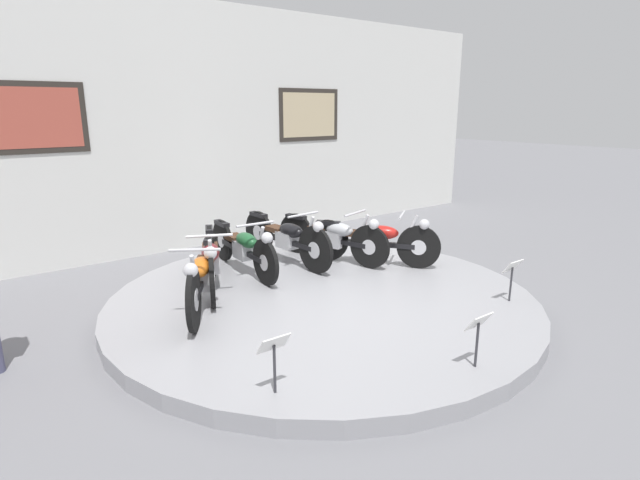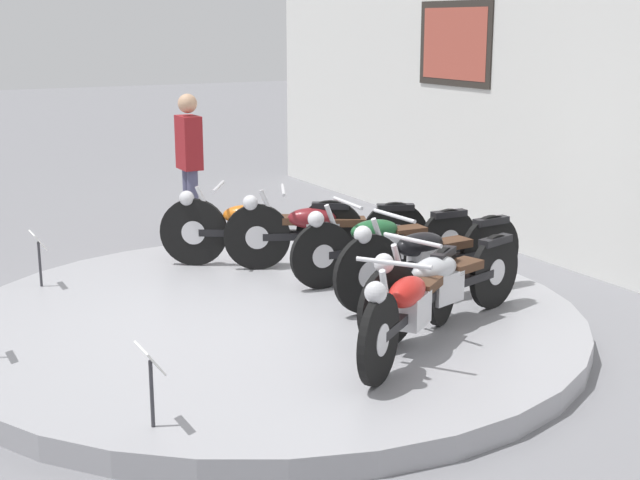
{
  "view_description": "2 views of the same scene",
  "coord_description": "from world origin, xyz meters",
  "px_view_note": "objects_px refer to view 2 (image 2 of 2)",
  "views": [
    {
      "loc": [
        -3.53,
        -4.62,
        2.42
      ],
      "look_at": [
        0.2,
        0.31,
        0.77
      ],
      "focal_mm": 28.0,
      "sensor_mm": 36.0,
      "label": 1
    },
    {
      "loc": [
        6.44,
        -2.95,
        2.52
      ],
      "look_at": [
        0.2,
        0.37,
        0.79
      ],
      "focal_mm": 50.0,
      "sensor_mm": 36.0,
      "label": 2
    }
  ],
  "objects_px": {
    "motorcycle_maroon": "(322,229)",
    "info_placard_front_left": "(39,247)",
    "motorcycle_black": "(428,256)",
    "visitor_standing": "(189,157)",
    "motorcycle_red": "(411,303)",
    "motorcycle_green": "(383,241)",
    "info_placard_front_right": "(151,369)",
    "motorcycle_orange": "(258,227)",
    "motorcycle_silver": "(442,281)"
  },
  "relations": [
    {
      "from": "motorcycle_maroon",
      "to": "info_placard_front_left",
      "type": "distance_m",
      "value": 2.65
    },
    {
      "from": "motorcycle_black",
      "to": "visitor_standing",
      "type": "bearing_deg",
      "value": -169.0
    },
    {
      "from": "motorcycle_red",
      "to": "visitor_standing",
      "type": "height_order",
      "value": "visitor_standing"
    },
    {
      "from": "info_placard_front_left",
      "to": "motorcycle_green",
      "type": "bearing_deg",
      "value": 65.76
    },
    {
      "from": "info_placard_front_right",
      "to": "visitor_standing",
      "type": "xyz_separation_m",
      "value": [
        -5.14,
        2.12,
        0.44
      ]
    },
    {
      "from": "motorcycle_black",
      "to": "motorcycle_maroon",
      "type": "bearing_deg",
      "value": -167.26
    },
    {
      "from": "motorcycle_maroon",
      "to": "motorcycle_red",
      "type": "bearing_deg",
      "value": -12.71
    },
    {
      "from": "motorcycle_maroon",
      "to": "motorcycle_green",
      "type": "distance_m",
      "value": 0.7
    },
    {
      "from": "motorcycle_black",
      "to": "info_placard_front_right",
      "type": "height_order",
      "value": "motorcycle_black"
    },
    {
      "from": "motorcycle_orange",
      "to": "motorcycle_red",
      "type": "bearing_deg",
      "value": -0.02
    },
    {
      "from": "motorcycle_orange",
      "to": "motorcycle_maroon",
      "type": "xyz_separation_m",
      "value": [
        0.35,
        0.53,
        -0.01
      ]
    },
    {
      "from": "motorcycle_orange",
      "to": "info_placard_front_left",
      "type": "relative_size",
      "value": 3.4
    },
    {
      "from": "motorcycle_red",
      "to": "motorcycle_black",
      "type": "bearing_deg",
      "value": 139.83
    },
    {
      "from": "visitor_standing",
      "to": "motorcycle_orange",
      "type": "bearing_deg",
      "value": -2.31
    },
    {
      "from": "motorcycle_green",
      "to": "motorcycle_black",
      "type": "xyz_separation_m",
      "value": [
        0.72,
        0.0,
        0.02
      ]
    },
    {
      "from": "motorcycle_black",
      "to": "info_placard_front_right",
      "type": "relative_size",
      "value": 3.94
    },
    {
      "from": "motorcycle_red",
      "to": "info_placard_front_left",
      "type": "height_order",
      "value": "motorcycle_red"
    },
    {
      "from": "motorcycle_green",
      "to": "motorcycle_silver",
      "type": "xyz_separation_m",
      "value": [
        1.35,
        -0.31,
        0.01
      ]
    },
    {
      "from": "motorcycle_silver",
      "to": "motorcycle_red",
      "type": "distance_m",
      "value": 0.64
    },
    {
      "from": "motorcycle_green",
      "to": "visitor_standing",
      "type": "bearing_deg",
      "value": -166.6
    },
    {
      "from": "motorcycle_green",
      "to": "motorcycle_black",
      "type": "bearing_deg",
      "value": 0.3
    },
    {
      "from": "motorcycle_silver",
      "to": "info_placard_front_right",
      "type": "xyz_separation_m",
      "value": [
        0.66,
        -2.56,
        -0.01
      ]
    },
    {
      "from": "motorcycle_maroon",
      "to": "motorcycle_black",
      "type": "xyz_separation_m",
      "value": [
        1.36,
        0.31,
        0.01
      ]
    },
    {
      "from": "info_placard_front_left",
      "to": "motorcycle_maroon",
      "type": "bearing_deg",
      "value": 75.64
    },
    {
      "from": "motorcycle_orange",
      "to": "info_placard_front_right",
      "type": "relative_size",
      "value": 3.4
    },
    {
      "from": "motorcycle_black",
      "to": "motorcycle_silver",
      "type": "relative_size",
      "value": 1.06
    },
    {
      "from": "motorcycle_maroon",
      "to": "motorcycle_black",
      "type": "distance_m",
      "value": 1.39
    },
    {
      "from": "motorcycle_green",
      "to": "motorcycle_orange",
      "type": "bearing_deg",
      "value": -139.9
    },
    {
      "from": "motorcycle_red",
      "to": "motorcycle_silver",
      "type": "bearing_deg",
      "value": 124.57
    },
    {
      "from": "motorcycle_orange",
      "to": "motorcycle_green",
      "type": "xyz_separation_m",
      "value": [
        0.99,
        0.83,
        -0.02
      ]
    },
    {
      "from": "motorcycle_orange",
      "to": "motorcycle_maroon",
      "type": "distance_m",
      "value": 0.64
    },
    {
      "from": "motorcycle_maroon",
      "to": "info_placard_front_right",
      "type": "xyz_separation_m",
      "value": [
        2.65,
        -2.56,
        -0.02
      ]
    },
    {
      "from": "motorcycle_red",
      "to": "motorcycle_orange",
      "type": "bearing_deg",
      "value": 179.98
    },
    {
      "from": "info_placard_front_right",
      "to": "motorcycle_red",
      "type": "bearing_deg",
      "value": 98.34
    },
    {
      "from": "motorcycle_red",
      "to": "info_placard_front_right",
      "type": "distance_m",
      "value": 2.06
    },
    {
      "from": "motorcycle_black",
      "to": "motorcycle_red",
      "type": "bearing_deg",
      "value": -40.17
    },
    {
      "from": "motorcycle_maroon",
      "to": "info_placard_front_right",
      "type": "height_order",
      "value": "motorcycle_maroon"
    },
    {
      "from": "visitor_standing",
      "to": "info_placard_front_right",
      "type": "bearing_deg",
      "value": -22.42
    },
    {
      "from": "motorcycle_silver",
      "to": "info_placard_front_left",
      "type": "distance_m",
      "value": 3.68
    },
    {
      "from": "motorcycle_black",
      "to": "info_placard_front_right",
      "type": "bearing_deg",
      "value": -65.82
    },
    {
      "from": "motorcycle_red",
      "to": "motorcycle_green",
      "type": "bearing_deg",
      "value": 154.09
    },
    {
      "from": "motorcycle_silver",
      "to": "motorcycle_black",
      "type": "bearing_deg",
      "value": 153.74
    },
    {
      "from": "motorcycle_red",
      "to": "visitor_standing",
      "type": "relative_size",
      "value": 0.94
    },
    {
      "from": "motorcycle_red",
      "to": "info_placard_front_right",
      "type": "relative_size",
      "value": 3.17
    },
    {
      "from": "visitor_standing",
      "to": "motorcycle_red",
      "type": "bearing_deg",
      "value": -1.03
    },
    {
      "from": "motorcycle_orange",
      "to": "motorcycle_red",
      "type": "relative_size",
      "value": 1.07
    },
    {
      "from": "motorcycle_silver",
      "to": "visitor_standing",
      "type": "relative_size",
      "value": 1.11
    },
    {
      "from": "motorcycle_red",
      "to": "info_placard_front_right",
      "type": "height_order",
      "value": "motorcycle_red"
    },
    {
      "from": "motorcycle_orange",
      "to": "motorcycle_black",
      "type": "distance_m",
      "value": 1.9
    },
    {
      "from": "info_placard_front_left",
      "to": "info_placard_front_right",
      "type": "xyz_separation_m",
      "value": [
        3.3,
        0.0,
        0.0
      ]
    }
  ]
}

